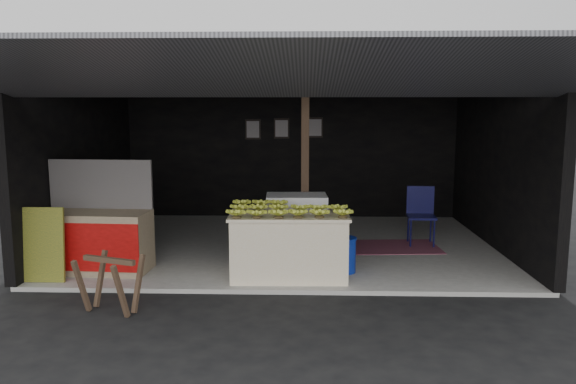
{
  "coord_description": "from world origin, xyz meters",
  "views": [
    {
      "loc": [
        0.32,
        -6.86,
        2.36
      ],
      "look_at": [
        0.04,
        1.49,
        1.1
      ],
      "focal_mm": 35.0,
      "sensor_mm": 36.0,
      "label": 1
    }
  ],
  "objects_px": {
    "banana_table": "(289,244)",
    "sawhorse": "(110,278)",
    "water_barrel": "(344,256)",
    "plastic_chair": "(421,210)",
    "neighbor_stall": "(95,238)",
    "white_crate": "(296,228)"
  },
  "relations": [
    {
      "from": "banana_table",
      "to": "plastic_chair",
      "type": "xyz_separation_m",
      "value": [
        2.18,
        1.94,
        0.13
      ]
    },
    {
      "from": "white_crate",
      "to": "water_barrel",
      "type": "relative_size",
      "value": 2.13
    },
    {
      "from": "white_crate",
      "to": "sawhorse",
      "type": "distance_m",
      "value": 3.01
    },
    {
      "from": "banana_table",
      "to": "sawhorse",
      "type": "bearing_deg",
      "value": -148.14
    },
    {
      "from": "neighbor_stall",
      "to": "water_barrel",
      "type": "distance_m",
      "value": 3.53
    },
    {
      "from": "banana_table",
      "to": "neighbor_stall",
      "type": "distance_m",
      "value": 2.76
    },
    {
      "from": "water_barrel",
      "to": "plastic_chair",
      "type": "distance_m",
      "value": 2.27
    },
    {
      "from": "water_barrel",
      "to": "sawhorse",
      "type": "bearing_deg",
      "value": -151.39
    },
    {
      "from": "white_crate",
      "to": "neighbor_stall",
      "type": "distance_m",
      "value": 2.91
    },
    {
      "from": "banana_table",
      "to": "water_barrel",
      "type": "bearing_deg",
      "value": 13.13
    },
    {
      "from": "neighbor_stall",
      "to": "sawhorse",
      "type": "bearing_deg",
      "value": -60.87
    },
    {
      "from": "plastic_chair",
      "to": "water_barrel",
      "type": "bearing_deg",
      "value": -124.94
    },
    {
      "from": "banana_table",
      "to": "white_crate",
      "type": "relative_size",
      "value": 1.62
    },
    {
      "from": "sawhorse",
      "to": "banana_table",
      "type": "bearing_deg",
      "value": 52.72
    },
    {
      "from": "banana_table",
      "to": "sawhorse",
      "type": "relative_size",
      "value": 2.17
    },
    {
      "from": "banana_table",
      "to": "plastic_chair",
      "type": "height_order",
      "value": "plastic_chair"
    },
    {
      "from": "banana_table",
      "to": "neighbor_stall",
      "type": "height_order",
      "value": "neighbor_stall"
    },
    {
      "from": "neighbor_stall",
      "to": "white_crate",
      "type": "bearing_deg",
      "value": 16.23
    },
    {
      "from": "banana_table",
      "to": "sawhorse",
      "type": "height_order",
      "value": "banana_table"
    },
    {
      "from": "water_barrel",
      "to": "plastic_chair",
      "type": "xyz_separation_m",
      "value": [
        1.41,
        1.74,
        0.34
      ]
    },
    {
      "from": "neighbor_stall",
      "to": "plastic_chair",
      "type": "xyz_separation_m",
      "value": [
        4.93,
        1.79,
        0.11
      ]
    },
    {
      "from": "neighbor_stall",
      "to": "sawhorse",
      "type": "xyz_separation_m",
      "value": [
        0.73,
        -1.48,
        -0.11
      ]
    }
  ]
}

